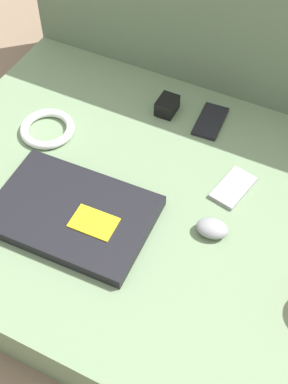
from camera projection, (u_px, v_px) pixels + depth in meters
ground_plane at (144, 230)px, 1.22m from camera, size 8.00×8.00×0.00m
couch_seat at (144, 215)px, 1.17m from camera, size 1.01×0.76×0.12m
couch_backrest at (233, 24)px, 1.29m from camera, size 1.01×0.20×0.50m
laptop at (73, 213)px, 1.09m from camera, size 0.33×0.23×0.03m
computer_mouse at (212, 228)px, 1.06m from camera, size 0.07×0.06×0.03m
phone_silver at (233, 188)px, 1.14m from camera, size 0.08×0.11×0.01m
phone_black at (210, 121)px, 1.27m from camera, size 0.07×0.12×0.01m
charger_brick at (167, 106)px, 1.28m from camera, size 0.04×0.06×0.04m
cable_coil at (47, 129)px, 1.24m from camera, size 0.13×0.13×0.02m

